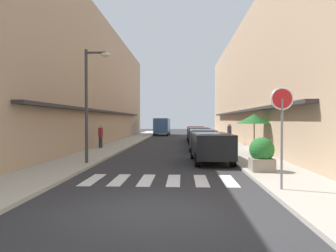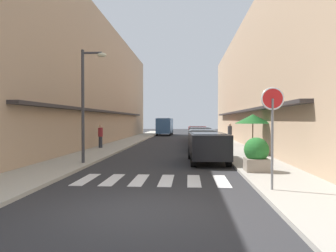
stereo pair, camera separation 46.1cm
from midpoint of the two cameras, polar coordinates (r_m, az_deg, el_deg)
name	(u,v)px [view 1 (the left image)]	position (r m, az deg, el deg)	size (l,w,h in m)	color
ground_plane	(173,146)	(25.63, 0.34, -3.65)	(100.86, 100.86, 0.00)	#2B2B2D
sidewalk_left	(118,145)	(26.19, -9.53, -3.43)	(2.50, 64.19, 0.12)	#ADA899
sidewalk_right	(228,146)	(25.84, 10.35, -3.49)	(2.50, 64.19, 0.12)	#9E998E
building_row_left	(78,82)	(28.55, -16.45, 7.59)	(5.50, 43.26, 10.75)	tan
building_row_right	(271,83)	(27.95, 17.72, 7.34)	(5.50, 43.26, 10.38)	tan
crosswalk	(160,180)	(11.16, -2.64, -9.75)	(5.20, 2.20, 0.01)	silver
parked_car_near	(211,144)	(15.72, 6.92, -3.24)	(1.94, 4.45, 1.47)	black
parked_car_mid	(203,137)	(21.92, 5.69, -2.03)	(1.94, 4.34, 1.47)	#4C5156
parked_car_far	(198,134)	(27.77, 5.04, -1.38)	(1.84, 4.35, 1.47)	black
parked_car_distant	(196,131)	(33.36, 4.63, -0.98)	(1.91, 4.13, 1.47)	maroon
delivery_van	(162,125)	(43.96, -1.37, 0.15)	(2.10, 5.44, 2.37)	#33598C
round_street_sign	(282,111)	(9.49, 18.58, 2.54)	(0.65, 0.07, 2.91)	slate
street_lamp	(90,93)	(15.12, -14.69, 5.70)	(1.19, 0.28, 5.24)	#38383D
cafe_umbrella	(254,119)	(19.10, 14.64, 1.21)	(2.08, 2.08, 2.33)	#262626
planter_corner	(262,154)	(12.81, 15.58, -4.91)	(0.96, 0.96, 1.31)	gray
pedestrian_walking_near	(101,136)	(23.18, -12.64, -1.71)	(0.34, 0.34, 1.66)	#282B33
pedestrian_walking_far	(229,133)	(25.82, 10.52, -1.32)	(0.34, 0.34, 1.74)	#282B33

